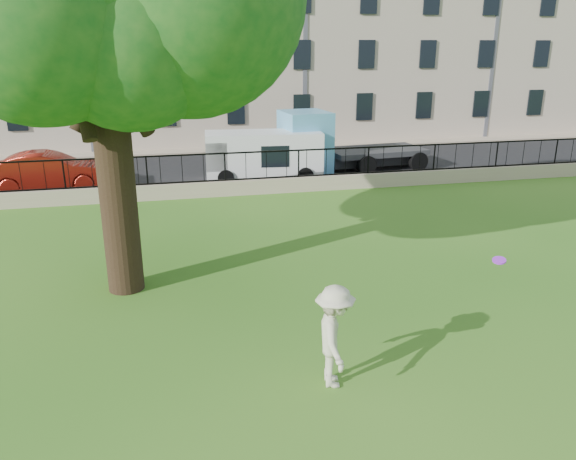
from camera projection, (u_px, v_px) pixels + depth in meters
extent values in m
plane|color=#2B6618|center=(298.00, 343.00, 11.39)|extent=(120.00, 120.00, 0.00)
cube|color=tan|center=(226.00, 188.00, 22.39)|extent=(50.00, 0.40, 0.60)
cube|color=black|center=(225.00, 180.00, 22.29)|extent=(50.00, 0.05, 0.06)
cube|color=black|center=(224.00, 153.00, 21.95)|extent=(50.00, 0.05, 0.06)
cube|color=black|center=(214.00, 171.00, 26.83)|extent=(60.00, 9.00, 0.01)
cube|color=tan|center=(204.00, 151.00, 31.62)|extent=(60.00, 1.40, 0.12)
cube|color=#BAA894|center=(192.00, 32.00, 34.87)|extent=(56.00, 10.00, 13.00)
cylinder|color=black|center=(118.00, 197.00, 13.17)|extent=(0.86, 0.86, 4.71)
imported|color=beige|center=(334.00, 336.00, 9.73)|extent=(0.90, 1.31, 1.87)
cylinder|color=#9E28E2|center=(499.00, 260.00, 11.22)|extent=(0.30, 0.31, 0.12)
imported|color=maroon|center=(49.00, 171.00, 23.06)|extent=(4.83, 1.80, 1.58)
cube|color=silver|center=(264.00, 156.00, 24.80)|extent=(5.21, 2.40, 2.12)
cube|color=#60B0E1|center=(353.00, 140.00, 26.56)|extent=(7.04, 3.07, 2.87)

